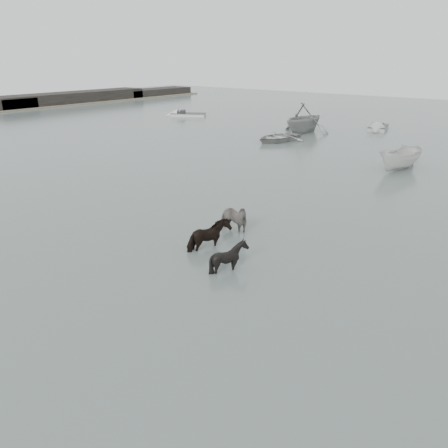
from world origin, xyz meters
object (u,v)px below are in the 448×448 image
Objects in this scene: rowboat_lead at (278,136)px; pony_dark at (210,231)px; pony_pinto at (233,214)px; pony_black at (229,252)px.

pony_dark is at bearing -50.10° from rowboat_lead.
pony_pinto reaches higher than pony_black.
rowboat_lead is (-9.41, 18.70, -0.29)m from pony_pinto.
pony_black is 24.51m from rowboat_lead.
pony_dark is at bearing 37.63° from pony_black.
pony_pinto is at bearing 1.82° from pony_dark.
rowboat_lead is (-9.84, 20.71, -0.27)m from pony_dark.
pony_black is (2.09, -2.94, -0.09)m from pony_pinto.
pony_black reaches higher than rowboat_lead.
pony_pinto is at bearing 12.38° from pony_black.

